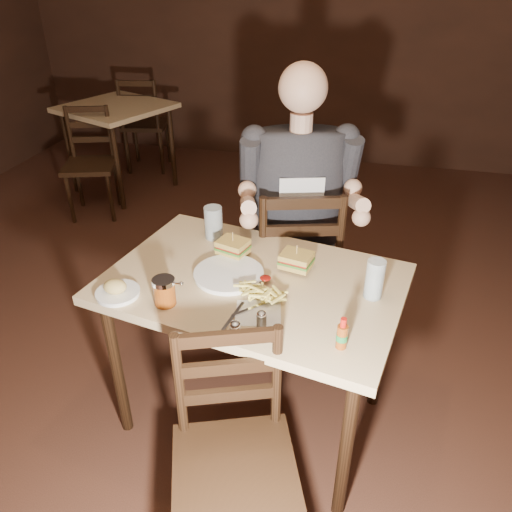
% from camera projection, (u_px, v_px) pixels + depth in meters
% --- Properties ---
extents(room_shell, '(7.00, 7.00, 7.00)m').
position_uv_depth(room_shell, '(208.00, 114.00, 1.74)').
color(room_shell, '#321810').
rests_on(room_shell, ground).
extents(main_table, '(1.28, 0.97, 0.77)m').
position_uv_depth(main_table, '(253.00, 297.00, 2.03)').
color(main_table, tan).
rests_on(main_table, ground).
extents(bg_table, '(1.05, 1.05, 0.77)m').
position_uv_depth(bg_table, '(117.00, 116.00, 4.35)').
color(bg_table, tan).
rests_on(bg_table, ground).
extents(chair_far, '(0.56, 0.59, 0.96)m').
position_uv_depth(chair_far, '(294.00, 265.00, 2.62)').
color(chair_far, black).
rests_on(chair_far, ground).
extents(chair_near, '(0.53, 0.55, 0.87)m').
position_uv_depth(chair_near, '(235.00, 471.00, 1.62)').
color(chair_near, black).
rests_on(chair_near, ground).
extents(bg_chair_far, '(0.49, 0.53, 0.91)m').
position_uv_depth(bg_chair_far, '(146.00, 124.00, 4.92)').
color(bg_chair_far, black).
rests_on(bg_chair_far, ground).
extents(bg_chair_near, '(0.51, 0.53, 0.86)m').
position_uv_depth(bg_chair_near, '(90.00, 165.00, 4.02)').
color(bg_chair_near, black).
rests_on(bg_chair_near, ground).
extents(diner, '(0.68, 0.59, 1.00)m').
position_uv_depth(diner, '(300.00, 177.00, 2.31)').
color(diner, '#2A2A2E').
rests_on(diner, chair_far).
extents(dinner_plate, '(0.32, 0.32, 0.02)m').
position_uv_depth(dinner_plate, '(229.00, 275.00, 2.00)').
color(dinner_plate, white).
rests_on(dinner_plate, main_table).
extents(sandwich_left, '(0.15, 0.13, 0.10)m').
position_uv_depth(sandwich_left, '(233.00, 242.00, 2.11)').
color(sandwich_left, gold).
rests_on(sandwich_left, dinner_plate).
extents(sandwich_right, '(0.14, 0.13, 0.10)m').
position_uv_depth(sandwich_right, '(297.00, 255.00, 2.01)').
color(sandwich_right, gold).
rests_on(sandwich_right, dinner_plate).
extents(fries_pile, '(0.24, 0.19, 0.04)m').
position_uv_depth(fries_pile, '(260.00, 291.00, 1.86)').
color(fries_pile, '#EFDF6F').
rests_on(fries_pile, dinner_plate).
extents(ketchup_dollop, '(0.05, 0.05, 0.01)m').
position_uv_depth(ketchup_dollop, '(265.00, 278.00, 1.96)').
color(ketchup_dollop, maroon).
rests_on(ketchup_dollop, dinner_plate).
extents(glass_left, '(0.10, 0.10, 0.15)m').
position_uv_depth(glass_left, '(213.00, 223.00, 2.24)').
color(glass_left, silver).
rests_on(glass_left, main_table).
extents(glass_right, '(0.08, 0.08, 0.16)m').
position_uv_depth(glass_right, '(375.00, 279.00, 1.85)').
color(glass_right, silver).
rests_on(glass_right, main_table).
extents(hot_sauce, '(0.04, 0.04, 0.12)m').
position_uv_depth(hot_sauce, '(342.00, 333.00, 1.61)').
color(hot_sauce, '#7D370E').
rests_on(hot_sauce, main_table).
extents(salt_shaker, '(0.04, 0.04, 0.07)m').
position_uv_depth(salt_shaker, '(235.00, 331.00, 1.66)').
color(salt_shaker, white).
rests_on(salt_shaker, main_table).
extents(pepper_shaker, '(0.04, 0.04, 0.06)m').
position_uv_depth(pepper_shaker, '(261.00, 320.00, 1.71)').
color(pepper_shaker, '#38332D').
rests_on(pepper_shaker, main_table).
extents(syrup_dispenser, '(0.10, 0.10, 0.11)m').
position_uv_depth(syrup_dispenser, '(164.00, 292.00, 1.82)').
color(syrup_dispenser, '#7D370E').
rests_on(syrup_dispenser, main_table).
extents(napkin, '(0.19, 0.18, 0.00)m').
position_uv_depth(napkin, '(258.00, 313.00, 1.80)').
color(napkin, white).
rests_on(napkin, main_table).
extents(knife, '(0.04, 0.20, 0.00)m').
position_uv_depth(knife, '(232.00, 318.00, 1.76)').
color(knife, silver).
rests_on(knife, napkin).
extents(fork, '(0.13, 0.13, 0.01)m').
position_uv_depth(fork, '(252.00, 308.00, 1.81)').
color(fork, silver).
rests_on(fork, napkin).
extents(side_plate, '(0.19, 0.19, 0.01)m').
position_uv_depth(side_plate, '(118.00, 294.00, 1.89)').
color(side_plate, white).
rests_on(side_plate, main_table).
extents(bread_roll, '(0.10, 0.09, 0.05)m').
position_uv_depth(bread_roll, '(115.00, 286.00, 1.88)').
color(bread_roll, tan).
rests_on(bread_roll, side_plate).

